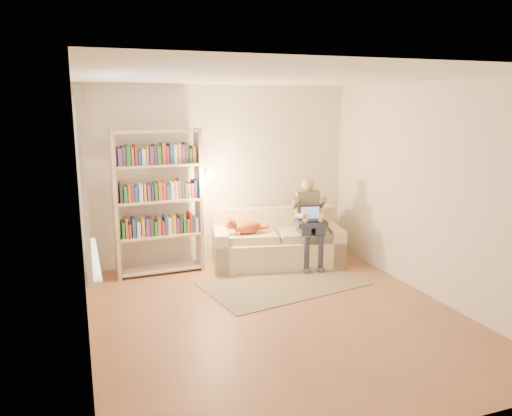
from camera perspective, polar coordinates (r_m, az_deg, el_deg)
name	(u,v)px	position (r m, az deg, el deg)	size (l,w,h in m)	color
floor	(276,315)	(5.75, 2.34, -12.12)	(4.50, 4.50, 0.00)	brown
ceiling	(278,77)	(5.26, 2.58, 14.71)	(4.00, 4.50, 0.02)	white
wall_left	(81,216)	(4.97, -19.41, -0.87)	(0.02, 4.50, 2.60)	silver
wall_right	(431,191)	(6.38, 19.33, 1.83)	(0.02, 4.50, 2.60)	silver
wall_back	(220,175)	(7.46, -4.12, 3.83)	(4.00, 0.02, 2.60)	silver
wall_front	(407,264)	(3.45, 16.84, -6.17)	(4.00, 0.02, 2.60)	silver
window	(85,204)	(5.15, -18.91, 0.45)	(0.12, 1.52, 1.69)	white
sofa	(276,244)	(7.42, 2.36, -4.18)	(2.00, 1.21, 0.79)	beige
person	(309,217)	(7.27, 6.08, -1.02)	(0.44, 0.59, 1.27)	#6F705A
cat	(247,227)	(7.16, -1.02, -2.15)	(0.64, 0.30, 0.23)	#D66129
blanket	(306,223)	(7.16, 5.74, -1.71)	(0.42, 0.35, 0.08)	#282E46
laptop	(306,217)	(7.15, 5.73, -1.02)	(0.34, 0.29, 0.27)	black
bookshelf	(158,195)	(6.95, -11.11, 1.47)	(1.34, 0.36, 2.01)	beige
rug	(284,284)	(6.67, 3.19, -8.63)	(2.05, 1.21, 0.01)	#80735D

